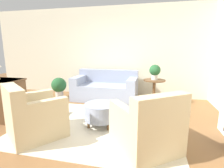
# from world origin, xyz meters

# --- Properties ---
(ground_plane) EXTENTS (16.00, 16.00, 0.00)m
(ground_plane) POSITION_xyz_m (0.00, 0.00, 0.00)
(ground_plane) COLOR brown
(wall_back) EXTENTS (8.89, 0.12, 2.80)m
(wall_back) POSITION_xyz_m (0.00, 2.51, 1.40)
(wall_back) COLOR beige
(wall_back) RESTS_ON ground_plane
(rug) EXTENTS (3.03, 2.34, 0.01)m
(rug) POSITION_xyz_m (0.00, 0.00, 0.01)
(rug) COLOR beige
(rug) RESTS_ON ground_plane
(couch) EXTENTS (1.87, 0.96, 0.86)m
(couch) POSITION_xyz_m (-0.36, 1.87, 0.32)
(couch) COLOR #8E99B2
(couch) RESTS_ON ground_plane
(armchair_left) EXTENTS (1.17, 1.17, 0.92)m
(armchair_left) POSITION_xyz_m (-0.97, -0.64, 0.36)
(armchair_left) COLOR #C6B289
(armchair_left) RESTS_ON rug
(armchair_right) EXTENTS (1.17, 1.17, 0.92)m
(armchair_right) POSITION_xyz_m (0.97, -0.64, 0.36)
(armchair_right) COLOR #C6B289
(armchair_right) RESTS_ON rug
(ottoman_table) EXTENTS (0.64, 0.64, 0.43)m
(ottoman_table) POSITION_xyz_m (0.04, 0.06, 0.29)
(ottoman_table) COLOR #8E99B2
(ottoman_table) RESTS_ON rug
(side_table) EXTENTS (0.58, 0.58, 0.69)m
(side_table) POSITION_xyz_m (1.06, 1.66, 0.47)
(side_table) COLOR brown
(side_table) RESTS_ON ground_plane
(potted_plant_on_side_table) EXTENTS (0.29, 0.29, 0.40)m
(potted_plant_on_side_table) POSITION_xyz_m (1.06, 1.66, 0.92)
(potted_plant_on_side_table) COLOR beige
(potted_plant_on_side_table) RESTS_ON side_table
(potted_plant_floor) EXTENTS (0.46, 0.46, 0.63)m
(potted_plant_floor) POSITION_xyz_m (-1.81, 1.69, 0.37)
(potted_plant_floor) COLOR beige
(potted_plant_floor) RESTS_ON ground_plane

